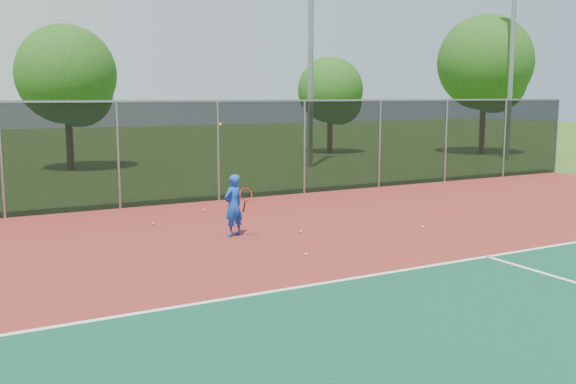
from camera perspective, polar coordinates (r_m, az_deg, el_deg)
name	(u,v)px	position (r m, az deg, el deg)	size (l,w,h in m)	color
ground	(542,322)	(9.96, 21.62, -10.66)	(120.00, 120.00, 0.00)	#305117
court_apron	(445,285)	(11.27, 13.76, -8.01)	(30.00, 20.00, 0.02)	maroon
fence_back	(218,150)	(19.46, -6.24, 3.77)	(30.00, 0.06, 3.03)	black
tennis_player	(234,205)	(14.52, -4.86, -1.17)	(0.60, 0.66, 2.56)	blue
practice_ball_1	(423,227)	(15.72, 11.93, -3.07)	(0.07, 0.07, 0.07)	#A9CD17
practice_ball_2	(301,231)	(14.90, 1.13, -3.52)	(0.07, 0.07, 0.07)	#A9CD17
practice_ball_3	(306,254)	(12.79, 1.62, -5.56)	(0.07, 0.07, 0.07)	#A9CD17
practice_ball_4	(205,210)	(17.77, -7.42, -1.62)	(0.07, 0.07, 0.07)	#A9CD17
practice_ball_5	(153,224)	(16.15, -11.93, -2.76)	(0.07, 0.07, 0.07)	#A9CD17
floodlight_n	(311,11)	(28.75, 2.05, 15.78)	(0.90, 0.40, 12.02)	gray
floodlight_ne	(513,20)	(33.93, 19.41, 14.20)	(0.90, 0.40, 12.02)	gray
tree_back_left	(69,79)	(29.04, -18.88, 9.47)	(4.19, 4.19, 6.15)	#382214
tree_back_mid	(332,93)	(35.63, 3.97, 8.77)	(3.59, 3.59, 5.28)	#382214
tree_back_right	(487,67)	(36.73, 17.29, 10.56)	(5.09, 5.09, 7.48)	#382214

